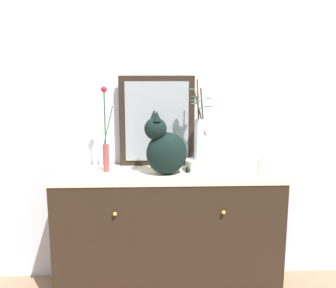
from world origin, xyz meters
TOP-DOWN VIEW (x-y plane):
  - wall_back at (0.00, 0.29)m, footprint 4.40×0.08m
  - sideboard at (0.00, -0.00)m, footprint 1.41×0.45m
  - mirror_leaning at (-0.07, 0.19)m, footprint 0.49×0.03m
  - cat_sitting at (-0.02, -0.03)m, footprint 0.44×0.23m
  - vase_slim_green at (-0.38, 0.04)m, footprint 0.07×0.04m
  - bowl_porcelain at (0.20, 0.05)m, footprint 0.18×0.18m
  - vase_glass_clear at (0.20, 0.04)m, footprint 0.18×0.15m
  - candle_pillar at (0.56, -0.09)m, footprint 0.04×0.04m

SIDE VIEW (x-z plane):
  - sideboard at x=0.00m, z-range 0.00..0.82m
  - bowl_porcelain at x=0.20m, z-range 0.82..0.89m
  - candle_pillar at x=0.56m, z-range 0.81..0.92m
  - cat_sitting at x=-0.02m, z-range 0.78..1.17m
  - vase_slim_green at x=-0.38m, z-range 0.73..1.25m
  - vase_glass_clear at x=0.20m, z-range 0.80..1.30m
  - mirror_leaning at x=-0.07m, z-range 0.82..1.41m
  - wall_back at x=0.00m, z-range 0.00..2.60m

